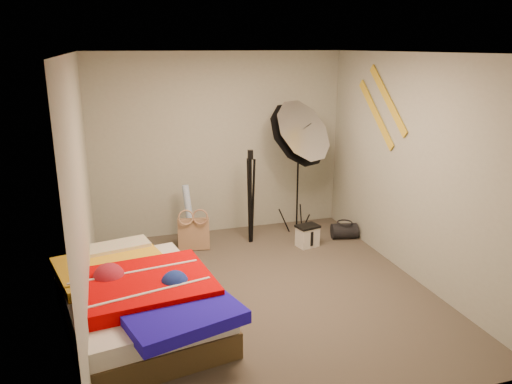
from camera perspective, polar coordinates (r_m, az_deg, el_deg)
name	(u,v)px	position (r m, az deg, el deg)	size (l,w,h in m)	color
floor	(263,292)	(5.52, 0.83, -11.31)	(4.00, 4.00, 0.00)	#50483D
ceiling	(264,53)	(4.88, 0.96, 15.64)	(4.00, 4.00, 0.00)	silver
wall_back	(220,144)	(6.94, -4.17, 5.44)	(3.50, 3.50, 0.00)	#9FA494
wall_front	(358,257)	(3.31, 11.59, -7.33)	(3.50, 3.50, 0.00)	#9FA494
wall_left	(82,195)	(4.84, -19.26, -0.31)	(4.00, 4.00, 0.00)	#9FA494
wall_right	(413,169)	(5.82, 17.55, 2.57)	(4.00, 4.00, 0.00)	#9FA494
tote_bag	(194,234)	(6.58, -7.13, -4.78)	(0.41, 0.12, 0.41)	tan
wrapping_roll	(189,214)	(6.74, -7.66, -2.52)	(0.09, 0.09, 0.79)	#5890DB
camera_case	(307,237)	(6.66, 5.89, -5.09)	(0.27, 0.19, 0.27)	beige
duffel_bag	(344,231)	(7.01, 10.05, -4.40)	(0.21, 0.21, 0.35)	black
wall_stripe_upper	(388,100)	(6.19, 14.83, 10.17)	(0.02, 1.10, 0.10)	gold
wall_stripe_lower	(376,114)	(6.43, 13.54, 8.67)	(0.02, 1.10, 0.10)	gold
bed	(139,300)	(4.91, -13.25, -11.88)	(1.67, 2.16, 0.55)	#4D3C22
photo_umbrella	(297,135)	(6.67, 4.74, 6.46)	(0.97, 1.03, 1.98)	black
camera_tripod	(250,190)	(6.58, -0.64, 0.19)	(0.08, 0.08, 1.27)	black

